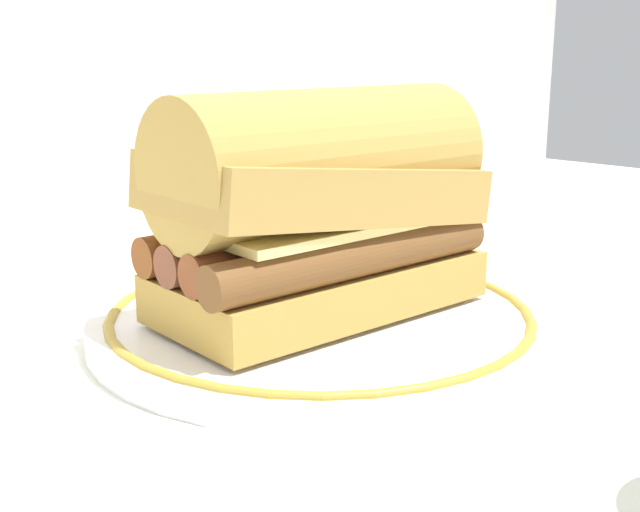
# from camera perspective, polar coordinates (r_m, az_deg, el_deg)

# --- Properties ---
(ground_plane) EXTENTS (1.50, 1.50, 0.00)m
(ground_plane) POSITION_cam_1_polar(r_m,az_deg,el_deg) (0.45, 2.42, -6.52)
(ground_plane) COLOR white
(plate) EXTENTS (0.26, 0.26, 0.01)m
(plate) POSITION_cam_1_polar(r_m,az_deg,el_deg) (0.47, -0.00, -4.39)
(plate) COLOR white
(plate) RESTS_ON ground_plane
(sausage_sandwich) EXTENTS (0.19, 0.11, 0.12)m
(sausage_sandwich) POSITION_cam_1_polar(r_m,az_deg,el_deg) (0.45, -0.00, 3.67)
(sausage_sandwich) COLOR #BD9443
(sausage_sandwich) RESTS_ON plate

